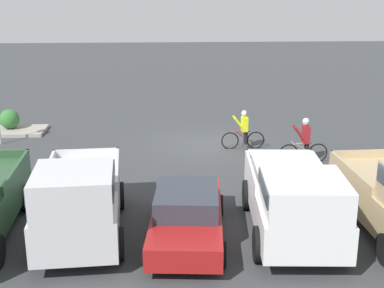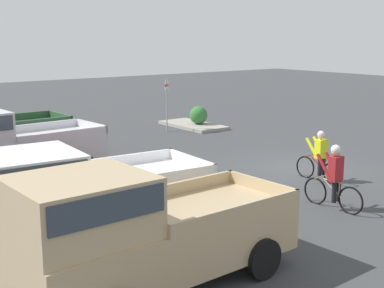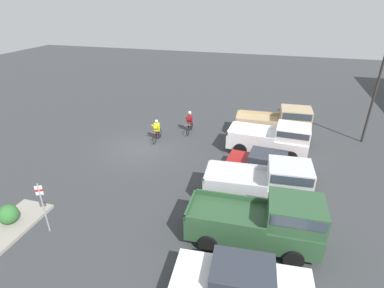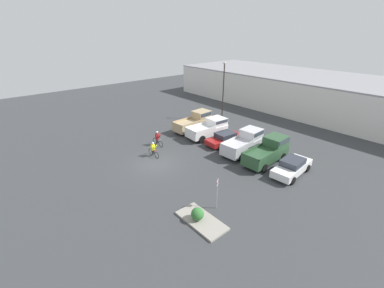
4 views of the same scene
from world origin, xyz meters
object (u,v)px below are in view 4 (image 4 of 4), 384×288
pickup_truck_3 (269,150)px  shrub (197,214)px  sedan_1 (292,167)px  fire_lane_sign (217,191)px  cyclist_1 (157,138)px  pickup_truck_2 (245,142)px  cyclist_0 (153,149)px  lamppost (223,87)px  pickup_truck_0 (196,121)px  sedan_0 (225,138)px  pickup_truck_1 (210,128)px

pickup_truck_3 → shrub: size_ratio=6.12×
sedan_1 → fire_lane_sign: 8.67m
cyclist_1 → pickup_truck_2: bearing=39.0°
cyclist_0 → lamppost: lamppost is taller
cyclist_0 → sedan_1: bearing=34.0°
pickup_truck_3 → fire_lane_sign: bearing=-78.7°
pickup_truck_2 → fire_lane_sign: size_ratio=2.05×
sedan_1 → lamppost: bearing=155.5°
pickup_truck_0 → sedan_0: 5.67m
sedan_0 → lamppost: bearing=135.3°
fire_lane_sign → pickup_truck_1: bearing=137.8°
sedan_0 → shrub: (7.53, -10.94, -0.09)m
cyclist_0 → shrub: bearing=-16.9°
pickup_truck_1 → pickup_truck_3: 8.35m
pickup_truck_0 → shrub: 17.45m
sedan_1 → shrub: size_ratio=5.40×
pickup_truck_2 → pickup_truck_3: (2.81, 0.14, 0.00)m
pickup_truck_1 → shrub: size_ratio=5.85×
cyclist_1 → fire_lane_sign: size_ratio=0.75×
pickup_truck_2 → fire_lane_sign: fire_lane_sign is taller
sedan_0 → fire_lane_sign: (7.41, -8.97, 0.82)m
cyclist_1 → lamppost: bearing=98.0°
pickup_truck_2 → sedan_1: pickup_truck_2 is taller
pickup_truck_1 → cyclist_1: (-1.89, -6.26, -0.25)m
pickup_truck_2 → pickup_truck_3: bearing=2.9°
pickup_truck_3 → cyclist_1: (-10.24, -6.16, -0.31)m
pickup_truck_3 → lamppost: 13.90m
sedan_1 → shrub: bearing=-94.7°
pickup_truck_1 → sedan_0: size_ratio=1.10×
fire_lane_sign → lamppost: bearing=132.1°
pickup_truck_0 → sedan_0: pickup_truck_0 is taller
pickup_truck_2 → cyclist_0: size_ratio=2.89×
pickup_truck_2 → fire_lane_sign: (4.64, -8.99, 0.33)m
shrub → sedan_1: bearing=85.3°
sedan_0 → cyclist_0: cyclist_0 is taller
cyclist_0 → lamppost: 15.16m
sedan_0 → fire_lane_sign: bearing=-50.4°
pickup_truck_3 → sedan_0: bearing=-178.3°
sedan_0 → cyclist_1: (-4.66, -6.00, 0.18)m
pickup_truck_0 → sedan_0: (5.62, -0.51, -0.48)m
pickup_truck_1 → lamppost: (-3.63, 6.07, 3.47)m
sedan_1 → cyclist_1: (-13.06, -5.61, 0.12)m
fire_lane_sign → shrub: size_ratio=2.83×
sedan_0 → lamppost: 9.82m
sedan_0 → sedan_1: 8.41m
pickup_truck_0 → pickup_truck_2: bearing=-3.4°
sedan_1 → fire_lane_sign: size_ratio=1.91×
pickup_truck_3 → sedan_1: bearing=-11.1°
pickup_truck_1 → sedan_1: bearing=-3.4°
sedan_0 → cyclist_1: cyclist_1 is taller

